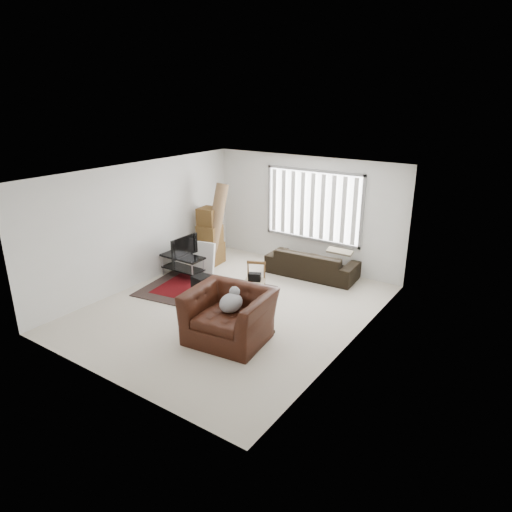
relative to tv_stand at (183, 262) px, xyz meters
The scene contains 11 objects.
room 2.43m from the tv_stand, ahead, with size 6.00×6.02×2.71m.
persian_rug 1.10m from the tv_stand, 20.56° to the right, with size 2.93×2.19×0.02m.
tv_stand is the anchor object (origin of this frame).
tv 0.39m from the tv_stand, 14.04° to the left, with size 0.84×0.11×0.48m, color black.
subwoofer 1.01m from the tv_stand, 23.68° to the right, with size 0.34×0.34×0.34m, color black.
moving_boxes 1.14m from the tv_stand, 94.23° to the left, with size 0.62×0.58×1.42m.
white_flatpack 0.54m from the tv_stand, 69.51° to the left, with size 0.58×0.08×0.74m, color silver.
rolled_rug 1.28m from the tv_stand, 83.99° to the left, with size 0.31×0.31×2.03m, color brown.
sofa 3.02m from the tv_stand, 35.89° to the left, with size 2.12×0.92×0.82m, color black.
side_chair 2.06m from the tv_stand, ahead, with size 0.55×0.55×0.77m.
armchair 3.13m from the tv_stand, 32.22° to the right, with size 1.52×1.36×1.03m.
Camera 1 is at (5.06, -6.56, 4.07)m, focal length 32.00 mm.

